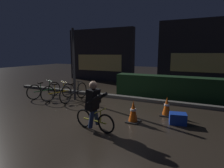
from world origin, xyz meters
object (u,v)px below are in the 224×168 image
Objects in this scene: traffic_cone_near at (133,112)px; blue_crate at (178,119)px; cyclist at (94,105)px; parked_bike_left_mid at (59,92)px; street_post at (74,65)px; traffic_cone_far at (167,106)px; parked_bike_center_left at (74,92)px; parked_bike_leftmost at (44,90)px.

traffic_cone_near is 1.42× the size of blue_crate.
blue_crate is 0.35× the size of cyclist.
parked_bike_left_mid is 4.78m from blue_crate.
street_post is 2.31× the size of cyclist.
parked_bike_left_mid is 3.45m from cyclist.
parked_bike_left_mid is 4.35m from traffic_cone_far.
parked_bike_center_left is at bearing -60.45° from parked_bike_left_mid.
parked_bike_left_mid is 3.73m from traffic_cone_near.
parked_bike_center_left is 3.67m from traffic_cone_far.
street_post reaches higher than parked_bike_center_left.
street_post is 3.45m from traffic_cone_near.
traffic_cone_far is 2.39m from cyclist.
parked_bike_leftmost is 2.44× the size of traffic_cone_near.
street_post reaches higher than traffic_cone_far.
parked_bike_leftmost is at bearing 159.93° from cyclist.
parked_bike_leftmost reaches higher than traffic_cone_near.
cyclist is (2.87, -1.90, 0.30)m from parked_bike_left_mid.
street_post is at bearing 30.25° from parked_bike_center_left.
parked_bike_left_mid is at bearing 179.35° from traffic_cone_far.
street_post is 3.93m from traffic_cone_far.
blue_crate is at bearing -98.54° from parked_bike_center_left.
blue_crate is (0.39, -0.55, -0.14)m from traffic_cone_far.
traffic_cone_near is at bearing -87.44° from parked_bike_leftmost.
parked_bike_leftmost is 0.91× the size of parked_bike_center_left.
cyclist is at bearing -106.09° from parked_bike_left_mid.
traffic_cone_near is at bearing -23.51° from street_post.
parked_bike_left_mid is at bearing 172.73° from blue_crate.
parked_bike_leftmost is at bearing 167.00° from traffic_cone_near.
parked_bike_leftmost is at bearing 173.69° from blue_crate.
parked_bike_left_mid is 3.42× the size of blue_crate.
traffic_cone_far reaches higher than blue_crate.
parked_bike_leftmost is 1.01× the size of parked_bike_left_mid.
parked_bike_center_left is 1.35× the size of cyclist.
traffic_cone_far is at bearing 125.01° from blue_crate.
parked_bike_left_mid reaches higher than traffic_cone_near.
parked_bike_left_mid is (-0.60, -0.30, -1.11)m from street_post.
street_post reaches higher than traffic_cone_near.
parked_bike_left_mid reaches higher than blue_crate.
traffic_cone_near is at bearing -109.64° from parked_bike_center_left.
cyclist is (-1.87, -1.29, 0.48)m from blue_crate.
parked_bike_center_left reaches higher than blue_crate.
traffic_cone_near is at bearing 58.45° from cyclist.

